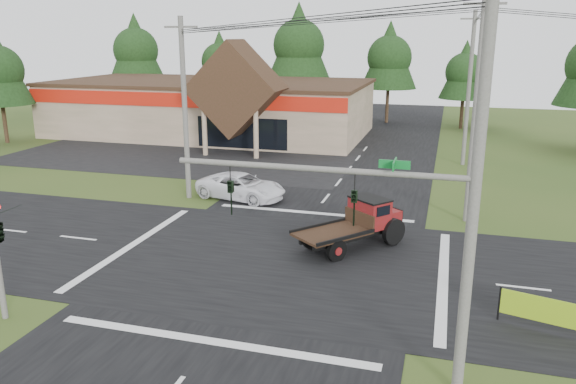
% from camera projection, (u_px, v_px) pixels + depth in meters
% --- Properties ---
extents(ground, '(120.00, 120.00, 0.00)m').
position_uv_depth(ground, '(276.00, 261.00, 24.35)').
color(ground, '#304819').
rests_on(ground, ground).
extents(road_ns, '(12.00, 120.00, 0.02)m').
position_uv_depth(road_ns, '(276.00, 260.00, 24.34)').
color(road_ns, black).
rests_on(road_ns, ground).
extents(road_ew, '(120.00, 12.00, 0.02)m').
position_uv_depth(road_ew, '(276.00, 260.00, 24.34)').
color(road_ew, black).
rests_on(road_ew, ground).
extents(parking_apron, '(28.00, 14.00, 0.02)m').
position_uv_depth(parking_apron, '(181.00, 156.00, 45.66)').
color(parking_apron, black).
rests_on(parking_apron, ground).
extents(cvs_building, '(30.40, 18.20, 9.19)m').
position_uv_depth(cvs_building, '(213.00, 106.00, 55.16)').
color(cvs_building, gray).
rests_on(cvs_building, ground).
extents(traffic_signal_mast, '(8.12, 0.24, 7.00)m').
position_uv_depth(traffic_signal_mast, '(403.00, 233.00, 14.67)').
color(traffic_signal_mast, '#595651').
rests_on(traffic_signal_mast, ground).
extents(utility_pole_nr, '(2.00, 0.30, 11.00)m').
position_uv_depth(utility_pole_nr, '(475.00, 193.00, 13.89)').
color(utility_pole_nr, '#595651').
rests_on(utility_pole_nr, ground).
extents(utility_pole_nw, '(2.00, 0.30, 10.50)m').
position_uv_depth(utility_pole_nw, '(185.00, 108.00, 32.44)').
color(utility_pole_nw, '#595651').
rests_on(utility_pole_nw, ground).
extents(utility_pole_ne, '(2.00, 0.30, 11.50)m').
position_uv_depth(utility_pole_ne, '(476.00, 109.00, 28.05)').
color(utility_pole_ne, '#595651').
rests_on(utility_pole_ne, ground).
extents(utility_pole_n, '(2.00, 0.30, 11.20)m').
position_uv_depth(utility_pole_n, '(469.00, 88.00, 41.05)').
color(utility_pole_n, '#595651').
rests_on(utility_pole_n, ground).
extents(tree_row_a, '(6.72, 6.72, 12.12)m').
position_uv_depth(tree_row_a, '(136.00, 48.00, 67.21)').
color(tree_row_a, '#332316').
rests_on(tree_row_a, ground).
extents(tree_row_b, '(5.60, 5.60, 10.10)m').
position_uv_depth(tree_row_b, '(220.00, 60.00, 66.76)').
color(tree_row_b, '#332316').
rests_on(tree_row_b, ground).
extents(tree_row_c, '(7.28, 7.28, 13.13)m').
position_uv_depth(tree_row_c, '(299.00, 43.00, 62.64)').
color(tree_row_c, '#332316').
rests_on(tree_row_c, ground).
extents(tree_row_d, '(6.16, 6.16, 11.11)m').
position_uv_depth(tree_row_d, '(389.00, 55.00, 61.26)').
color(tree_row_d, '#332316').
rests_on(tree_row_d, ground).
extents(tree_row_e, '(5.04, 5.04, 9.09)m').
position_uv_depth(tree_row_e, '(465.00, 70.00, 57.64)').
color(tree_row_e, '#332316').
rests_on(tree_row_e, ground).
extents(antique_flatbed_truck, '(5.02, 5.48, 2.26)m').
position_uv_depth(antique_flatbed_truck, '(351.00, 224.00, 25.54)').
color(antique_flatbed_truck, '#63120E').
rests_on(antique_flatbed_truck, ground).
extents(roadside_banner, '(3.52, 1.05, 1.24)m').
position_uv_depth(roadside_banner, '(556.00, 316.00, 18.21)').
color(roadside_banner, '#82AB16').
rests_on(roadside_banner, ground).
extents(white_pickup, '(5.83, 3.58, 1.51)m').
position_uv_depth(white_pickup, '(241.00, 186.00, 33.46)').
color(white_pickup, white).
rests_on(white_pickup, ground).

